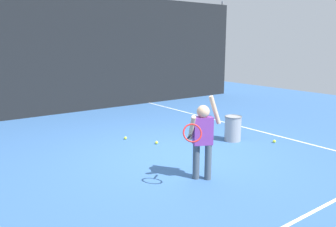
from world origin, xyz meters
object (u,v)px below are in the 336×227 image
at_px(ball_hopper, 233,128).
at_px(tennis_ball_0, 157,143).
at_px(tennis_player, 202,136).
at_px(tennis_ball_1, 125,138).
at_px(tennis_ball_3, 274,141).

xyz_separation_m(ball_hopper, tennis_ball_0, (-1.51, 0.79, -0.26)).
bearing_deg(tennis_ball_0, tennis_player, -104.19).
distance_m(ball_hopper, tennis_ball_0, 1.73).
bearing_deg(tennis_ball_1, tennis_ball_3, -40.95).
xyz_separation_m(tennis_player, tennis_ball_0, (0.51, 2.01, -0.69)).
bearing_deg(ball_hopper, tennis_ball_1, 141.33).
distance_m(tennis_player, tennis_ball_1, 2.81).
height_order(ball_hopper, tennis_ball_0, ball_hopper).
xyz_separation_m(tennis_player, tennis_ball_3, (2.64, 0.56, -0.69)).
bearing_deg(tennis_ball_1, tennis_ball_0, -62.94).
xyz_separation_m(tennis_ball_1, tennis_ball_3, (2.49, -2.16, 0.00)).
distance_m(tennis_player, tennis_ball_0, 2.18).
distance_m(tennis_player, ball_hopper, 2.40).
bearing_deg(ball_hopper, tennis_player, -148.96).
height_order(tennis_ball_0, tennis_ball_3, same).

